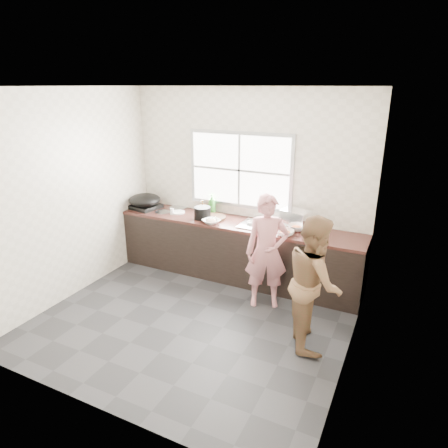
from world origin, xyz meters
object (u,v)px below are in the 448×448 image
at_px(dish_rack, 296,220).
at_px(cutting_board, 213,217).
at_px(bottle_brown_short, 209,208).
at_px(burner, 146,206).
at_px(bowl_crabs, 285,233).
at_px(pot_lid_right, 178,207).
at_px(bottle_green, 212,203).
at_px(bowl_held, 252,223).
at_px(person_side, 314,282).
at_px(black_pot, 202,213).
at_px(bottle_brown_tall, 202,207).
at_px(bowl_mince, 211,221).
at_px(pot_lid_left, 163,212).
at_px(woman, 267,255).
at_px(wok, 145,200).
at_px(plate_food, 178,212).
at_px(glass_jar, 172,211).

bearing_deg(dish_rack, cutting_board, -160.67).
xyz_separation_m(bottle_brown_short, burner, (-1.02, -0.25, -0.05)).
xyz_separation_m(bowl_crabs, bottle_brown_short, (-1.35, 0.44, 0.05)).
xyz_separation_m(dish_rack, pot_lid_right, (-1.97, 0.18, -0.13)).
bearing_deg(bottle_green, bowl_held, -16.96).
height_order(bowl_crabs, bowl_held, bowl_held).
distance_m(person_side, cutting_board, 2.08).
bearing_deg(black_pot, person_side, -28.10).
bearing_deg(dish_rack, burner, -161.88).
xyz_separation_m(bowl_held, bottle_brown_tall, (-0.89, 0.16, 0.06)).
bearing_deg(bowl_mince, pot_lid_left, 171.51).
relative_size(woman, pot_lid_left, 5.99).
bearing_deg(black_pot, pot_lid_left, 179.92).
relative_size(black_pot, bottle_brown_tall, 1.32).
bearing_deg(bottle_brown_short, woman, -32.53).
height_order(cutting_board, dish_rack, dish_rack).
relative_size(person_side, bottle_brown_short, 9.67).
distance_m(black_pot, dish_rack, 1.37).
height_order(wok, pot_lid_left, wok).
xyz_separation_m(pot_lid_left, pot_lid_right, (0.10, 0.30, 0.00)).
relative_size(burner, dish_rack, 1.11).
xyz_separation_m(woman, bowl_crabs, (0.12, 0.34, 0.20)).
bearing_deg(plate_food, cutting_board, -1.59).
bearing_deg(person_side, glass_jar, 44.00).
relative_size(person_side, bowl_crabs, 7.79).
relative_size(bottle_brown_tall, wok, 0.37).
distance_m(bottle_brown_short, wok, 1.03).
height_order(black_pot, bottle_brown_tall, bottle_brown_tall).
bearing_deg(burner, bowl_crabs, -4.69).
distance_m(bottle_brown_short, pot_lid_right, 0.57).
xyz_separation_m(bowl_mince, plate_food, (-0.69, 0.22, -0.02)).
relative_size(bottle_brown_short, pot_lid_left, 0.66).
bearing_deg(wok, pot_lid_right, 34.76).
xyz_separation_m(bowl_mince, bowl_crabs, (1.09, 0.00, 0.00)).
xyz_separation_m(burner, dish_rack, (2.43, 0.07, 0.11)).
bearing_deg(bowl_held, wok, -177.99).
relative_size(woman, cutting_board, 3.73).
bearing_deg(bottle_green, burner, -166.95).
bearing_deg(bowl_crabs, pot_lid_left, 176.09).
xyz_separation_m(bowl_held, bottle_green, (-0.76, 0.23, 0.12)).
bearing_deg(burner, bottle_green, 13.05).
bearing_deg(bottle_brown_tall, black_pot, -61.45).
distance_m(bowl_held, bottle_green, 0.80).
distance_m(woman, bottle_brown_tall, 1.51).
bearing_deg(bottle_brown_tall, bowl_held, -10.23).
distance_m(wok, pot_lid_right, 0.54).
bearing_deg(dish_rack, bottle_brown_short, -170.71).
distance_m(pot_lid_left, pot_lid_right, 0.32).
bearing_deg(glass_jar, person_side, -22.55).
bearing_deg(person_side, bottle_brown_short, 32.46).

